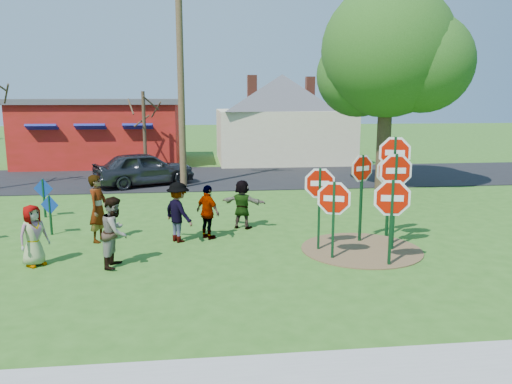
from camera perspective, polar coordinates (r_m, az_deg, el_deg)
ground at (r=13.98m, az=-7.31°, el=-5.99°), size 120.00×120.00×0.00m
road at (r=25.21m, az=-7.04°, el=1.62°), size 120.00×7.50×0.04m
dirt_patch at (r=13.70m, az=11.93°, el=-6.42°), size 3.20×3.20×0.03m
red_building at (r=31.97m, az=-17.02°, el=6.68°), size 9.40×7.69×3.90m
cream_house at (r=31.85m, az=2.97°, el=8.85°), size 9.40×9.40×6.50m
stop_sign_a at (r=12.49m, az=8.88°, el=-1.35°), size 1.08×0.43×2.13m
stop_sign_b at (r=14.04m, az=12.01°, el=1.79°), size 0.94×0.44×2.60m
stop_sign_c at (r=13.88m, az=15.51°, el=2.92°), size 1.12×0.32×3.14m
stop_sign_d at (r=14.83m, az=14.98°, el=1.74°), size 1.14×0.26×2.52m
stop_sign_e at (r=12.25m, az=15.26°, el=-1.37°), size 1.18×0.26×2.27m
stop_sign_f at (r=13.46m, az=15.63°, el=1.54°), size 1.19×0.08×2.74m
stop_sign_g at (r=13.13m, az=7.28°, el=0.16°), size 1.08×0.18×2.35m
blue_diamond_c at (r=15.86m, az=-22.48°, el=-1.95°), size 0.55×0.21×1.20m
blue_diamond_d at (r=18.23m, az=-23.10°, el=-0.16°), size 0.67×0.18×1.33m
person_a at (r=13.14m, az=-24.10°, el=-4.56°), size 0.85×0.87×1.50m
person_b at (r=14.64m, az=-17.60°, el=-1.81°), size 0.63×0.79×1.90m
person_c at (r=12.41m, az=-15.80°, el=-4.40°), size 0.77×0.92×1.71m
person_d at (r=14.13m, az=-8.86°, el=-2.29°), size 1.17×1.25×1.70m
person_e at (r=14.30m, az=-5.52°, el=-2.31°), size 0.88×0.95×1.57m
person_f at (r=15.39m, az=-1.57°, el=-1.41°), size 1.47×1.01×1.53m
suv at (r=23.31m, az=-12.66°, el=2.64°), size 4.85×3.55×1.54m
utility_pole at (r=22.31m, az=-8.61°, el=13.14°), size 2.29×0.52×9.44m
leafy_tree at (r=22.56m, az=15.16°, el=14.54°), size 6.15×5.61×8.74m
bare_tree_east at (r=26.74m, az=-12.68°, el=7.92°), size 1.80×1.80×4.30m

